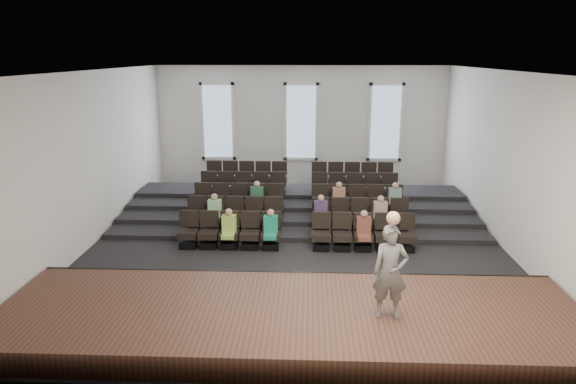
{
  "coord_description": "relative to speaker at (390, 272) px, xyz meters",
  "views": [
    {
      "loc": [
        0.35,
        -14.46,
        5.46
      ],
      "look_at": [
        -0.27,
        0.5,
        1.41
      ],
      "focal_mm": 32.0,
      "sensor_mm": 36.0,
      "label": 1
    }
  ],
  "objects": [
    {
      "name": "risers",
      "position": [
        -1.93,
        8.49,
        -1.23
      ],
      "size": [
        11.8,
        4.8,
        0.6
      ],
      "color": "black",
      "rests_on": "ground"
    },
    {
      "name": "ceiling",
      "position": [
        -1.93,
        5.32,
        3.59
      ],
      "size": [
        12.0,
        14.0,
        0.02
      ],
      "primitive_type": "cube",
      "color": "white",
      "rests_on": "ground"
    },
    {
      "name": "wall_right",
      "position": [
        4.09,
        5.32,
        1.08
      ],
      "size": [
        0.04,
        14.0,
        5.0
      ],
      "primitive_type": "cube",
      "color": "silver",
      "rests_on": "ground"
    },
    {
      "name": "wall_back",
      "position": [
        -1.93,
        12.34,
        1.08
      ],
      "size": [
        12.0,
        0.04,
        5.0
      ],
      "primitive_type": "cube",
      "color": "silver",
      "rests_on": "ground"
    },
    {
      "name": "windows",
      "position": [
        -1.93,
        12.27,
        1.28
      ],
      "size": [
        8.44,
        0.1,
        3.24
      ],
      "color": "white",
      "rests_on": "wall_back"
    },
    {
      "name": "wall_left",
      "position": [
        -7.95,
        5.32,
        1.08
      ],
      "size": [
        0.04,
        14.0,
        5.0
      ],
      "primitive_type": "cube",
      "color": "silver",
      "rests_on": "ground"
    },
    {
      "name": "stage",
      "position": [
        -1.93,
        0.22,
        -1.17
      ],
      "size": [
        11.8,
        3.6,
        0.5
      ],
      "primitive_type": "cube",
      "color": "#4C3020",
      "rests_on": "ground"
    },
    {
      "name": "audience",
      "position": [
        -1.58,
        5.77,
        -0.59
      ],
      "size": [
        6.05,
        2.64,
        1.1
      ],
      "color": "#9FCF52",
      "rests_on": "seating_rows"
    },
    {
      "name": "speaker",
      "position": [
        0.0,
        0.0,
        0.0
      ],
      "size": [
        0.68,
        0.46,
        1.84
      ],
      "primitive_type": "imported",
      "rotation": [
        0.0,
        0.0,
        -0.02
      ],
      "color": "#625F5D",
      "rests_on": "stage"
    },
    {
      "name": "ground",
      "position": [
        -1.93,
        5.32,
        -1.42
      ],
      "size": [
        14.0,
        14.0,
        0.0
      ],
      "primitive_type": "plane",
      "color": "black",
      "rests_on": "ground"
    },
    {
      "name": "wall_front",
      "position": [
        -1.93,
        -1.7,
        1.08
      ],
      "size": [
        12.0,
        0.04,
        5.0
      ],
      "primitive_type": "cube",
      "color": "silver",
      "rests_on": "ground"
    },
    {
      "name": "stage_lip",
      "position": [
        -1.93,
        1.99,
        -1.17
      ],
      "size": [
        11.8,
        0.06,
        0.52
      ],
      "primitive_type": "cube",
      "color": "black",
      "rests_on": "ground"
    },
    {
      "name": "seating_rows",
      "position": [
        -1.93,
        6.86,
        -0.74
      ],
      "size": [
        6.8,
        4.7,
        1.67
      ],
      "color": "black",
      "rests_on": "ground"
    },
    {
      "name": "mic_stand",
      "position": [
        0.33,
        1.19,
        -0.47
      ],
      "size": [
        0.25,
        0.25,
        1.51
      ],
      "color": "black",
      "rests_on": "stage"
    }
  ]
}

